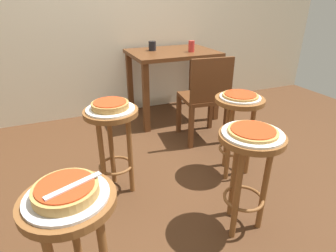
% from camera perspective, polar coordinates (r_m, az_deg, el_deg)
% --- Properties ---
extents(ground_plane, '(6.00, 6.00, 0.00)m').
position_cam_1_polar(ground_plane, '(2.25, -1.34, -11.18)').
color(ground_plane, '#4C2D19').
extents(stool_foreground, '(0.36, 0.36, 0.65)m').
position_cam_1_polar(stool_foreground, '(1.25, -18.68, -19.79)').
color(stool_foreground, brown).
rests_on(stool_foreground, ground_plane).
extents(serving_plate_foreground, '(0.31, 0.31, 0.01)m').
position_cam_1_polar(serving_plate_foreground, '(1.14, -19.94, -13.33)').
color(serving_plate_foreground, silver).
rests_on(serving_plate_foreground, stool_foreground).
extents(pizza_foreground, '(0.24, 0.24, 0.05)m').
position_cam_1_polar(pizza_foreground, '(1.12, -20.15, -12.18)').
color(pizza_foreground, tan).
rests_on(pizza_foreground, serving_plate_foreground).
extents(stool_middle, '(0.36, 0.36, 0.65)m').
position_cam_1_polar(stool_middle, '(1.66, 16.15, -6.99)').
color(stool_middle, brown).
rests_on(stool_middle, ground_plane).
extents(serving_plate_middle, '(0.33, 0.33, 0.01)m').
position_cam_1_polar(serving_plate_middle, '(1.58, 16.91, -1.49)').
color(serving_plate_middle, white).
rests_on(serving_plate_middle, stool_middle).
extents(pizza_middle, '(0.27, 0.27, 0.02)m').
position_cam_1_polar(pizza_middle, '(1.57, 16.98, -0.96)').
color(pizza_middle, tan).
rests_on(pizza_middle, serving_plate_middle).
extents(stool_leftside, '(0.36, 0.36, 0.65)m').
position_cam_1_polar(stool_leftside, '(2.19, 14.03, 1.33)').
color(stool_leftside, brown).
rests_on(stool_leftside, ground_plane).
extents(serving_plate_leftside, '(0.30, 0.30, 0.01)m').
position_cam_1_polar(serving_plate_leftside, '(2.13, 14.52, 5.72)').
color(serving_plate_leftside, silver).
rests_on(serving_plate_leftside, stool_leftside).
extents(pizza_leftside, '(0.26, 0.26, 0.02)m').
position_cam_1_polar(pizza_leftside, '(2.12, 14.57, 6.13)').
color(pizza_leftside, '#B78442').
rests_on(pizza_leftside, serving_plate_leftside).
extents(stool_rear, '(0.36, 0.36, 0.65)m').
position_cam_1_polar(stool_rear, '(1.95, -11.22, -1.44)').
color(stool_rear, brown).
rests_on(stool_rear, ground_plane).
extents(serving_plate_rear, '(0.32, 0.32, 0.01)m').
position_cam_1_polar(serving_plate_rear, '(1.88, -11.67, 3.43)').
color(serving_plate_rear, white).
rests_on(serving_plate_rear, stool_rear).
extents(pizza_rear, '(0.24, 0.24, 0.05)m').
position_cam_1_polar(pizza_rear, '(1.87, -11.74, 4.24)').
color(pizza_rear, '#B78442').
rests_on(pizza_rear, serving_plate_rear).
extents(dining_table, '(0.95, 0.70, 0.77)m').
position_cam_1_polar(dining_table, '(3.23, 0.83, 12.81)').
color(dining_table, '#5B3319').
rests_on(dining_table, ground_plane).
extents(cup_near_edge, '(0.07, 0.07, 0.12)m').
position_cam_1_polar(cup_near_edge, '(3.15, 4.81, 15.92)').
color(cup_near_edge, red).
rests_on(cup_near_edge, dining_table).
extents(cup_far_edge, '(0.08, 0.08, 0.10)m').
position_cam_1_polar(cup_far_edge, '(3.23, -3.24, 16.03)').
color(cup_far_edge, black).
rests_on(cup_far_edge, dining_table).
extents(wooden_chair, '(0.44, 0.44, 0.85)m').
position_cam_1_polar(wooden_chair, '(2.68, 7.67, 6.04)').
color(wooden_chair, '#5B3319').
rests_on(wooden_chair, ground_plane).
extents(pizza_server_knife, '(0.21, 0.10, 0.01)m').
position_cam_1_polar(pizza_server_knife, '(1.09, -18.68, -11.40)').
color(pizza_server_knife, silver).
rests_on(pizza_server_knife, pizza_foreground).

